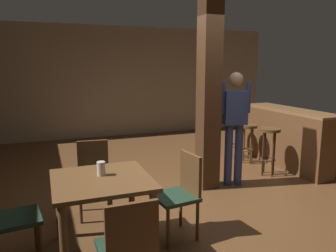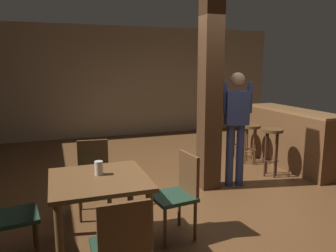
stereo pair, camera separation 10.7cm
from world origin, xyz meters
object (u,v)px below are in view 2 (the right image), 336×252
object	(u,v)px
chair_south	(122,247)
bar_counter	(288,138)
bar_stool_near	(272,141)
bar_stool_mid	(251,135)
chair_west	(4,213)
napkin_cup	(99,168)
bar_stool_far	(238,130)
chair_east	(179,191)
standing_person	(236,121)
dining_table	(99,190)
chair_north	(94,173)

from	to	relation	value
chair_south	bar_counter	bearing A→B (deg)	35.61
bar_stool_near	bar_stool_mid	bearing A→B (deg)	83.76
chair_west	napkin_cup	world-z (taller)	chair_west
bar_stool_near	bar_stool_far	bearing A→B (deg)	88.47
napkin_cup	bar_stool_near	size ratio (longest dim) A/B	0.18
chair_west	chair_south	size ratio (longest dim) A/B	1.00
bar_counter	bar_stool_far	xyz separation A→B (m)	(-0.57, 0.76, 0.03)
chair_east	bar_stool_near	world-z (taller)	chair_east
bar_stool_near	napkin_cup	bearing A→B (deg)	-157.81
standing_person	dining_table	bearing A→B (deg)	-153.07
napkin_cup	chair_north	bearing A→B (deg)	87.61
dining_table	chair_south	xyz separation A→B (m)	(0.04, -0.90, -0.11)
chair_north	bar_stool_mid	size ratio (longest dim) A/B	1.22
standing_person	chair_west	bearing A→B (deg)	-160.25
bar_stool_far	chair_east	bearing A→B (deg)	-132.06
dining_table	chair_east	distance (m)	0.84
standing_person	bar_counter	bearing A→B (deg)	20.91
dining_table	bar_stool_far	bearing A→B (deg)	38.57
bar_stool_near	bar_stool_mid	distance (m)	0.74
dining_table	bar_stool_far	distance (m)	3.86
napkin_cup	bar_stool_near	world-z (taller)	napkin_cup
chair_north	chair_west	xyz separation A→B (m)	(-0.90, -0.86, 0.00)
chair_west	napkin_cup	bearing A→B (deg)	4.47
bar_stool_mid	chair_south	bearing A→B (deg)	-135.97
chair_south	bar_stool_mid	size ratio (longest dim) A/B	1.22
standing_person	bar_stool_far	xyz separation A→B (m)	(0.84, 1.30, -0.44)
chair_west	chair_south	xyz separation A→B (m)	(0.89, -0.92, 0.00)
chair_north	chair_east	bearing A→B (deg)	-48.57
bar_stool_mid	bar_stool_far	xyz separation A→B (m)	(-0.05, 0.37, 0.02)
napkin_cup	bar_stool_far	bearing A→B (deg)	37.68
chair_north	chair_south	xyz separation A→B (m)	(-0.01, -1.77, 0.00)
napkin_cup	bar_stool_far	xyz separation A→B (m)	(3.00, 2.32, -0.25)
standing_person	bar_stool_far	distance (m)	1.60
chair_west	napkin_cup	size ratio (longest dim) A/B	6.37
chair_west	bar_counter	xyz separation A→B (m)	(4.44, 1.63, 0.03)
standing_person	bar_stool_near	bearing A→B (deg)	13.29
dining_table	bar_counter	bearing A→B (deg)	24.64
chair_east	bar_stool_far	distance (m)	3.26
chair_west	bar_stool_mid	xyz separation A→B (m)	(3.92, 2.01, 0.04)
dining_table	standing_person	xyz separation A→B (m)	(2.18, 1.11, 0.38)
bar_stool_mid	bar_counter	bearing A→B (deg)	-36.61
chair_west	bar_counter	distance (m)	4.73
chair_north	bar_stool_mid	bearing A→B (deg)	20.97
chair_north	bar_stool_near	bearing A→B (deg)	8.21
napkin_cup	bar_stool_far	world-z (taller)	napkin_cup
chair_east	bar_stool_mid	bearing A→B (deg)	42.49
bar_stool_mid	bar_stool_far	world-z (taller)	bar_stool_far
dining_table	napkin_cup	world-z (taller)	napkin_cup
chair_north	bar_stool_mid	xyz separation A→B (m)	(3.02, 1.16, 0.04)
bar_counter	bar_stool_mid	bearing A→B (deg)	143.39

